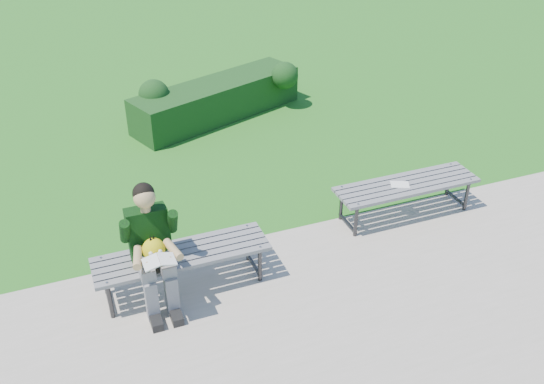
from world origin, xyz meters
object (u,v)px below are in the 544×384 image
hedge (217,98)px  bench_left (182,257)px  paper_sheet (400,185)px  seated_boy (152,245)px  bench_right (406,187)px

hedge → bench_left: bearing=-111.6°
hedge → paper_sheet: size_ratio=11.46×
bench_left → seated_boy: 0.43m
hedge → seated_boy: (-1.91, -4.16, 0.38)m
hedge → bench_right: size_ratio=1.69×
bench_left → bench_right: (2.90, 0.36, 0.00)m
bench_right → paper_sheet: size_ratio=6.77×
bench_right → seated_boy: size_ratio=1.37×
hedge → paper_sheet: bearing=-72.2°
bench_left → hedge: bearing=68.4°
hedge → bench_left: (-1.61, -4.07, 0.08)m
bench_left → paper_sheet: (2.80, 0.36, 0.06)m
hedge → bench_right: 3.93m
bench_right → paper_sheet: bench_right is taller
bench_left → bench_right: bearing=7.1°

